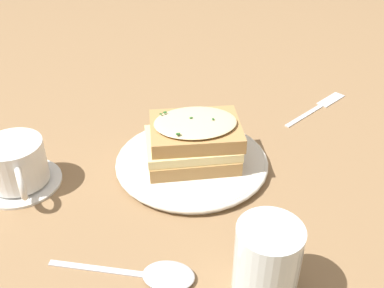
{
  "coord_description": "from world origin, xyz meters",
  "views": [
    {
      "loc": [
        -0.28,
        0.51,
        0.43
      ],
      "look_at": [
        -0.03,
        -0.0,
        0.04
      ],
      "focal_mm": 42.0,
      "sensor_mm": 36.0,
      "label": 1
    }
  ],
  "objects_px": {
    "dinner_plate": "(192,162)",
    "sandwich": "(193,140)",
    "fork": "(321,105)",
    "spoon": "(160,275)",
    "water_glass": "(267,260)",
    "teacup_with_saucer": "(17,166)"
  },
  "relations": [
    {
      "from": "fork",
      "to": "spoon",
      "type": "distance_m",
      "value": 0.5
    },
    {
      "from": "dinner_plate",
      "to": "sandwich",
      "type": "relative_size",
      "value": 1.37
    },
    {
      "from": "water_glass",
      "to": "spoon",
      "type": "xyz_separation_m",
      "value": [
        0.11,
        0.04,
        -0.04
      ]
    },
    {
      "from": "teacup_with_saucer",
      "to": "dinner_plate",
      "type": "bearing_deg",
      "value": 74.54
    },
    {
      "from": "dinner_plate",
      "to": "water_glass",
      "type": "bearing_deg",
      "value": 135.39
    },
    {
      "from": "sandwich",
      "to": "fork",
      "type": "xyz_separation_m",
      "value": [
        -0.14,
        -0.28,
        -0.04
      ]
    },
    {
      "from": "teacup_with_saucer",
      "to": "water_glass",
      "type": "relative_size",
      "value": 1.38
    },
    {
      "from": "sandwich",
      "to": "water_glass",
      "type": "distance_m",
      "value": 0.25
    },
    {
      "from": "fork",
      "to": "sandwich",
      "type": "bearing_deg",
      "value": -96.1
    },
    {
      "from": "water_glass",
      "to": "fork",
      "type": "distance_m",
      "value": 0.46
    },
    {
      "from": "teacup_with_saucer",
      "to": "water_glass",
      "type": "xyz_separation_m",
      "value": [
        -0.39,
        0.02,
        0.01
      ]
    },
    {
      "from": "teacup_with_saucer",
      "to": "fork",
      "type": "bearing_deg",
      "value": 89.75
    },
    {
      "from": "water_glass",
      "to": "fork",
      "type": "height_order",
      "value": "water_glass"
    },
    {
      "from": "sandwich",
      "to": "teacup_with_saucer",
      "type": "bearing_deg",
      "value": 36.38
    },
    {
      "from": "teacup_with_saucer",
      "to": "sandwich",
      "type": "bearing_deg",
      "value": 75.01
    },
    {
      "from": "fork",
      "to": "teacup_with_saucer",
      "type": "bearing_deg",
      "value": -108.37
    },
    {
      "from": "sandwich",
      "to": "spoon",
      "type": "bearing_deg",
      "value": 105.83
    },
    {
      "from": "fork",
      "to": "spoon",
      "type": "bearing_deg",
      "value": -78.53
    },
    {
      "from": "sandwich",
      "to": "teacup_with_saucer",
      "type": "xyz_separation_m",
      "value": [
        0.21,
        0.16,
        -0.01
      ]
    },
    {
      "from": "teacup_with_saucer",
      "to": "water_glass",
      "type": "height_order",
      "value": "water_glass"
    },
    {
      "from": "spoon",
      "to": "sandwich",
      "type": "bearing_deg",
      "value": 179.12
    },
    {
      "from": "teacup_with_saucer",
      "to": "fork",
      "type": "height_order",
      "value": "teacup_with_saucer"
    }
  ]
}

